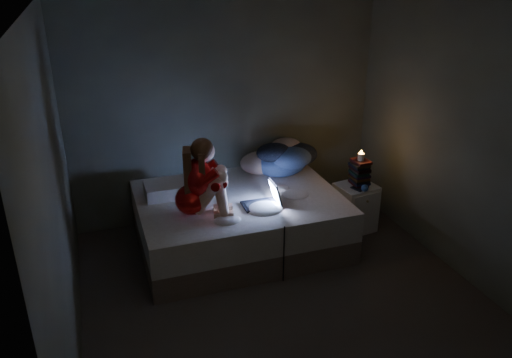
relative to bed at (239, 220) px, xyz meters
name	(u,v)px	position (x,y,z in m)	size (l,w,h in m)	color
floor	(286,301)	(0.11, -1.10, -0.30)	(3.60, 3.80, 0.02)	#3F3936
ceiling	(294,2)	(0.11, -1.10, 2.32)	(3.60, 3.80, 0.02)	silver
wall_back	(226,110)	(0.11, 0.81, 1.01)	(3.60, 0.02, 2.60)	#3E4237
wall_front	(436,310)	(0.11, -3.01, 1.01)	(3.60, 0.02, 2.60)	#3E4237
wall_left	(56,201)	(-1.70, -1.10, 1.01)	(0.02, 3.80, 2.60)	#3E4237
wall_right	(470,146)	(1.92, -1.10, 1.01)	(0.02, 3.80, 2.60)	#3E4237
bed	(239,220)	(0.00, 0.00, 0.00)	(2.11, 1.59, 0.58)	#B5B1A8
pillow	(168,189)	(-0.71, 0.27, 0.36)	(0.48, 0.34, 0.14)	silver
woman	(190,178)	(-0.56, -0.27, 0.69)	(0.49, 0.32, 0.80)	#A90205
laptop	(260,194)	(0.14, -0.29, 0.42)	(0.37, 0.26, 0.26)	black
clothes_pile	(280,156)	(0.65, 0.47, 0.49)	(0.67, 0.54, 0.40)	navy
nightstand	(355,207)	(1.36, -0.10, -0.01)	(0.42, 0.37, 0.55)	white
book_stack	(360,171)	(1.38, -0.09, 0.42)	(0.19, 0.25, 0.32)	black
candle	(361,155)	(1.38, -0.09, 0.62)	(0.07, 0.07, 0.08)	beige
phone	(356,189)	(1.29, -0.19, 0.27)	(0.07, 0.14, 0.01)	black
blue_orb	(363,188)	(1.33, -0.27, 0.30)	(0.08, 0.08, 0.08)	#2B4E82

